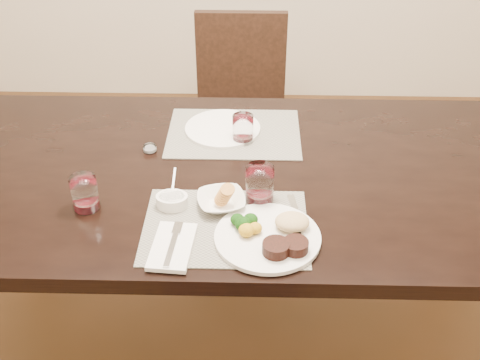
{
  "coord_description": "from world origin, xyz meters",
  "views": [
    {
      "loc": [
        0.06,
        -1.58,
        1.83
      ],
      "look_at": [
        0.03,
        -0.15,
        0.82
      ],
      "focal_mm": 45.0,
      "sensor_mm": 36.0,
      "label": 1
    }
  ],
  "objects_px": {
    "dinner_plate": "(273,235)",
    "far_plate": "(223,129)",
    "steak_knife": "(297,232)",
    "cracker_bowl": "(221,201)",
    "wine_glass_near": "(260,186)",
    "chair_far": "(240,102)"
  },
  "relations": [
    {
      "from": "chair_far",
      "to": "dinner_plate",
      "type": "height_order",
      "value": "chair_far"
    },
    {
      "from": "chair_far",
      "to": "far_plate",
      "type": "xyz_separation_m",
      "value": [
        -0.05,
        -0.69,
        0.26
      ]
    },
    {
      "from": "chair_far",
      "to": "cracker_bowl",
      "type": "relative_size",
      "value": 5.45
    },
    {
      "from": "cracker_bowl",
      "to": "dinner_plate",
      "type": "bearing_deg",
      "value": -45.04
    },
    {
      "from": "steak_knife",
      "to": "far_plate",
      "type": "bearing_deg",
      "value": 103.93
    },
    {
      "from": "steak_knife",
      "to": "chair_far",
      "type": "bearing_deg",
      "value": 89.71
    },
    {
      "from": "cracker_bowl",
      "to": "far_plate",
      "type": "bearing_deg",
      "value": 92.31
    },
    {
      "from": "wine_glass_near",
      "to": "steak_knife",
      "type": "bearing_deg",
      "value": -55.01
    },
    {
      "from": "dinner_plate",
      "to": "steak_knife",
      "type": "height_order",
      "value": "dinner_plate"
    },
    {
      "from": "chair_far",
      "to": "far_plate",
      "type": "height_order",
      "value": "chair_far"
    },
    {
      "from": "chair_far",
      "to": "steak_knife",
      "type": "xyz_separation_m",
      "value": [
        0.19,
        -1.24,
        0.26
      ]
    },
    {
      "from": "steak_knife",
      "to": "far_plate",
      "type": "distance_m",
      "value": 0.6
    },
    {
      "from": "dinner_plate",
      "to": "cracker_bowl",
      "type": "distance_m",
      "value": 0.21
    },
    {
      "from": "dinner_plate",
      "to": "wine_glass_near",
      "type": "relative_size",
      "value": 2.54
    },
    {
      "from": "steak_knife",
      "to": "dinner_plate",
      "type": "bearing_deg",
      "value": -165.59
    },
    {
      "from": "dinner_plate",
      "to": "far_plate",
      "type": "xyz_separation_m",
      "value": [
        -0.16,
        0.59,
        -0.01
      ]
    },
    {
      "from": "wine_glass_near",
      "to": "far_plate",
      "type": "xyz_separation_m",
      "value": [
        -0.13,
        0.41,
        -0.05
      ]
    },
    {
      "from": "steak_knife",
      "to": "cracker_bowl",
      "type": "xyz_separation_m",
      "value": [
        -0.22,
        0.12,
        0.01
      ]
    },
    {
      "from": "cracker_bowl",
      "to": "wine_glass_near",
      "type": "xyz_separation_m",
      "value": [
        0.11,
        0.03,
        0.03
      ]
    },
    {
      "from": "chair_far",
      "to": "cracker_bowl",
      "type": "height_order",
      "value": "chair_far"
    },
    {
      "from": "wine_glass_near",
      "to": "far_plate",
      "type": "bearing_deg",
      "value": 107.64
    },
    {
      "from": "steak_knife",
      "to": "wine_glass_near",
      "type": "distance_m",
      "value": 0.19
    }
  ]
}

